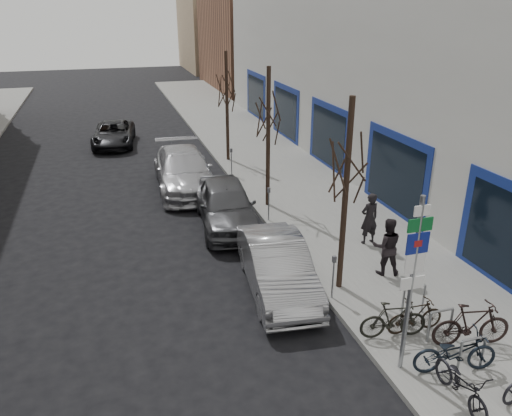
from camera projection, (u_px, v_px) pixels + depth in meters
ground at (298, 395)px, 10.42m from camera, size 120.00×120.00×0.00m
sidewalk_east at (311, 201)px, 20.45m from camera, size 5.00×70.00×0.15m
commercial_building at (484, 54)px, 27.25m from camera, size 20.00×32.00×10.00m
brick_building_far at (273, 44)px, 47.79m from camera, size 12.00×14.00×8.00m
tan_building_far at (238, 31)px, 61.00m from camera, size 13.00×12.00×9.00m
highway_sign_pole at (413, 276)px, 10.12m from camera, size 0.55×0.10×4.20m
bike_rack at (441, 321)px, 11.72m from camera, size 0.66×2.26×0.83m
tree_near at (349, 151)px, 12.65m from camera, size 1.80×1.80×5.50m
tree_mid at (268, 105)px, 18.40m from camera, size 1.80×1.80×5.50m
tree_far at (226, 81)px, 24.15m from camera, size 1.80×1.80×5.50m
meter_front at (333, 273)px, 13.30m from camera, size 0.10×0.08×1.27m
meter_mid at (269, 201)px, 18.17m from camera, size 0.10×0.08×1.27m
meter_back at (231, 159)px, 23.03m from camera, size 0.10×0.08×1.27m
bike_near_left at (462, 381)px, 9.87m from camera, size 0.56×1.68×1.02m
bike_near_right at (472, 324)px, 11.50m from camera, size 1.97×0.92×1.15m
bike_mid_curb at (456, 349)px, 10.68m from camera, size 1.93×0.91×1.13m
bike_mid_inner at (393, 319)px, 11.81m from camera, size 1.71×0.77×1.00m
bike_far_inner at (415, 316)px, 12.02m from camera, size 1.51×0.48×0.91m
parked_car_front at (277, 267)px, 13.95m from camera, size 2.07×4.73×1.51m
parked_car_mid at (226, 205)px, 18.05m from camera, size 2.40×5.03×1.66m
parked_car_back at (184, 170)px, 21.72m from camera, size 2.62×5.92×1.69m
lane_car at (114, 134)px, 28.54m from camera, size 2.74×4.99×1.32m
pedestrian_near at (369, 219)px, 16.37m from camera, size 0.68×0.48×1.77m
pedestrian_far at (387, 246)px, 14.50m from camera, size 0.77×0.64×1.78m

